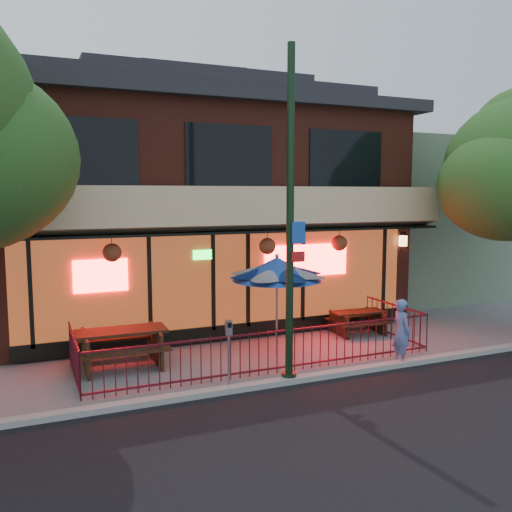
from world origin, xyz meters
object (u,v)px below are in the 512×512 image
(picnic_table_right, at_px, (358,319))
(parking_meter_near, at_px, (229,343))
(patio_umbrella, at_px, (277,269))
(pedestrian, at_px, (401,332))
(picnic_table_left, at_px, (121,342))
(street_light, at_px, (290,235))

(picnic_table_right, xyz_separation_m, parking_meter_near, (-4.96, -2.80, 0.56))
(patio_umbrella, relative_size, pedestrian, 1.63)
(picnic_table_left, bearing_deg, street_light, -37.90)
(picnic_table_left, distance_m, pedestrian, 6.54)
(picnic_table_right, distance_m, parking_meter_near, 5.73)
(patio_umbrella, xyz_separation_m, parking_meter_near, (-1.96, -1.89, -1.17))
(picnic_table_left, distance_m, picnic_table_right, 6.73)
(picnic_table_right, xyz_separation_m, pedestrian, (-0.63, -2.75, 0.35))
(street_light, height_order, picnic_table_right, street_light)
(picnic_table_left, xyz_separation_m, patio_umbrella, (3.72, -0.53, 1.58))
(patio_umbrella, bearing_deg, parking_meter_near, -136.08)
(patio_umbrella, bearing_deg, picnic_table_left, 171.82)
(picnic_table_left, relative_size, parking_meter_near, 1.42)
(street_light, relative_size, picnic_table_left, 3.36)
(picnic_table_right, distance_m, pedestrian, 2.84)
(picnic_table_right, bearing_deg, pedestrian, -102.93)
(picnic_table_left, distance_m, parking_meter_near, 3.02)
(parking_meter_near, bearing_deg, pedestrian, 0.67)
(picnic_table_right, height_order, parking_meter_near, parking_meter_near)
(street_light, height_order, parking_meter_near, street_light)
(street_light, xyz_separation_m, picnic_table_left, (-3.12, 2.43, -2.57))
(picnic_table_right, relative_size, parking_meter_near, 1.10)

